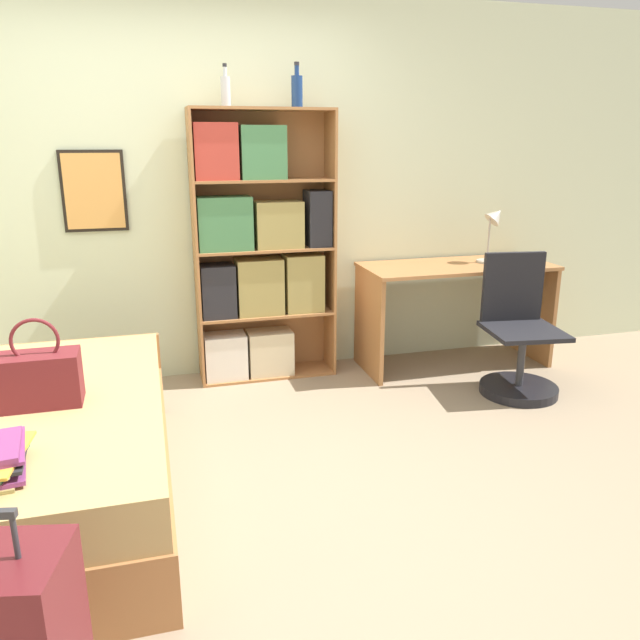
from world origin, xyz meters
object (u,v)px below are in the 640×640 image
handbag (40,378)px  bottle_brown (297,90)px  desk_lamp (494,224)px  desk_chair (518,350)px  bookcase (257,254)px  bottle_green (226,90)px  desk (455,294)px  bed (52,454)px

handbag → bottle_brown: 2.44m
bottle_brown → desk_lamp: (1.45, -0.11, -0.91)m
desk_chair → handbag: bearing=-166.8°
bookcase → bottle_green: size_ratio=7.07×
handbag → desk_chair: size_ratio=0.43×
desk_lamp → desk_chair: (-0.11, -0.61, -0.76)m
handbag → desk_lamp: 3.25m
bottle_green → desk_chair: bearing=-23.1°
desk → bottle_brown: bearing=173.7°
bed → bottle_brown: (1.51, 1.36, 1.70)m
bookcase → desk: (1.45, -0.15, -0.34)m
bookcase → bottle_brown: bottle_brown is taller
bed → bottle_green: 2.44m
desk_lamp → desk_chair: 0.98m
desk → desk_chair: (0.18, -0.59, -0.26)m
bed → bottle_green: size_ratio=7.25×
desk_lamp → desk: bearing=-176.5°
bottle_green → bottle_brown: bearing=-6.0°
bed → desk_lamp: desk_lamp is taller
bookcase → handbag: bearing=-131.0°
bookcase → bottle_green: bottle_green is taller
handbag → bottle_brown: (1.51, 1.39, 1.31)m
desk_lamp → bottle_green: bearing=175.3°
handbag → bottle_green: bottle_green is taller
desk_lamp → bookcase: bearing=175.6°
desk → desk_chair: 0.67m
bottle_brown → desk: 1.83m
bottle_brown → desk_chair: size_ratio=0.30×
handbag → bottle_brown: size_ratio=1.43×
bed → desk_chair: desk_chair is taller
bed → handbag: 0.39m
bed → bottle_green: bottle_green is taller
bookcase → desk_lamp: (1.74, -0.13, 0.16)m
bottle_green → desk_chair: size_ratio=0.28×
bottle_brown → desk: size_ratio=0.20×
desk → desk_lamp: bearing=3.5°
bottle_green → bottle_brown: bottle_brown is taller
bed → desk: 2.95m
desk_lamp → desk_chair: bearing=-100.3°
desk → bottle_green: bearing=173.8°
desk_chair → desk_lamp: bearing=79.7°
bookcase → bottle_green: (-0.17, 0.02, 1.06)m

